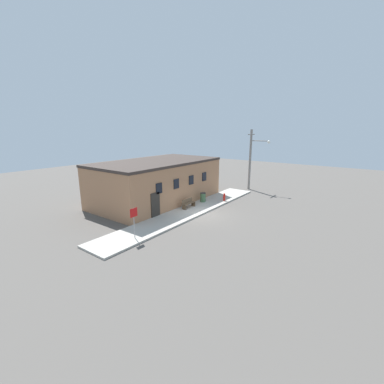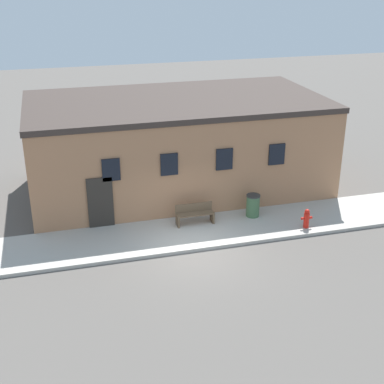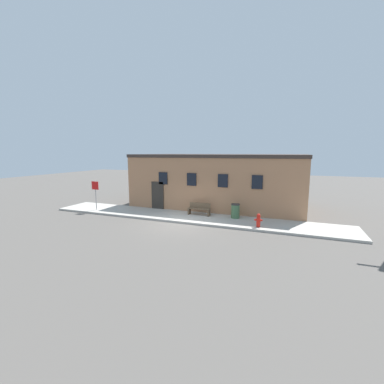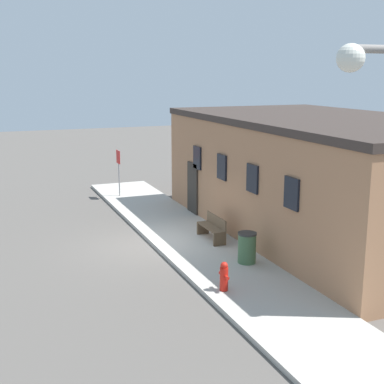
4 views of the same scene
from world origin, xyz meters
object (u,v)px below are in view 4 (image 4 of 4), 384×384
(stop_sign, at_px, (119,165))
(trash_bin, at_px, (247,248))
(bench, at_px, (213,228))
(fire_hydrant, at_px, (224,276))

(stop_sign, height_order, trash_bin, stop_sign)
(bench, bearing_deg, stop_sign, -170.36)
(stop_sign, xyz_separation_m, bench, (7.74, 1.31, -1.06))
(bench, relative_size, trash_bin, 1.61)
(fire_hydrant, height_order, bench, bench)
(stop_sign, bearing_deg, trash_bin, 7.47)
(trash_bin, bearing_deg, bench, -179.37)
(fire_hydrant, distance_m, stop_sign, 11.95)
(fire_hydrant, distance_m, bench, 4.42)
(fire_hydrant, xyz_separation_m, trash_bin, (-1.66, 1.54, 0.08))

